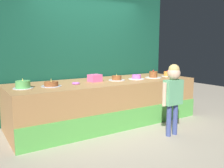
# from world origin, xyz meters

# --- Properties ---
(ground_plane) EXTENTS (12.00, 12.00, 0.00)m
(ground_plane) POSITION_xyz_m (0.00, 0.00, 0.00)
(ground_plane) COLOR #ADA38E
(stage_platform) EXTENTS (3.64, 1.26, 0.82)m
(stage_platform) POSITION_xyz_m (0.00, 0.62, 0.41)
(stage_platform) COLOR #B27F4C
(stage_platform) RESTS_ON ground_plane
(curtain_backdrop) EXTENTS (4.05, 0.08, 2.64)m
(curtain_backdrop) POSITION_xyz_m (0.00, 1.34, 1.32)
(curtain_backdrop) COLOR #144C38
(curtain_backdrop) RESTS_ON ground_plane
(child_figure) EXTENTS (0.46, 0.21, 1.19)m
(child_figure) POSITION_xyz_m (0.55, -0.61, 0.77)
(child_figure) COLOR #3F4C8C
(child_figure) RESTS_ON ground_plane
(pink_box) EXTENTS (0.25, 0.22, 0.13)m
(pink_box) POSITION_xyz_m (-0.22, 0.65, 0.89)
(pink_box) COLOR pink
(pink_box) RESTS_ON stage_platform
(donut) EXTENTS (0.14, 0.14, 0.03)m
(donut) POSITION_xyz_m (-0.66, 0.54, 0.83)
(donut) COLOR #CC66D8
(donut) RESTS_ON stage_platform
(cake_far_left) EXTENTS (0.31, 0.31, 0.17)m
(cake_far_left) POSITION_xyz_m (-1.55, 0.57, 0.88)
(cake_far_left) COLOR silver
(cake_far_left) RESTS_ON stage_platform
(cake_left) EXTENTS (0.34, 0.34, 0.14)m
(cake_left) POSITION_xyz_m (-1.11, 0.54, 0.86)
(cake_left) COLOR silver
(cake_left) RESTS_ON stage_platform
(cake_center_left) EXTENTS (0.33, 0.33, 0.13)m
(cake_center_left) POSITION_xyz_m (0.22, 0.57, 0.86)
(cake_center_left) COLOR silver
(cake_center_left) RESTS_ON stage_platform
(cake_center_right) EXTENTS (0.33, 0.33, 0.09)m
(cake_center_right) POSITION_xyz_m (0.66, 0.50, 0.86)
(cake_center_right) COLOR white
(cake_center_right) RESTS_ON stage_platform
(cake_right) EXTENTS (0.35, 0.35, 0.17)m
(cake_right) POSITION_xyz_m (1.11, 0.48, 0.88)
(cake_right) COLOR white
(cake_right) RESTS_ON stage_platform
(cake_far_right) EXTENTS (0.26, 0.26, 0.13)m
(cake_far_right) POSITION_xyz_m (1.55, 0.51, 0.87)
(cake_far_right) COLOR silver
(cake_far_right) RESTS_ON stage_platform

